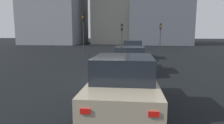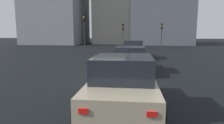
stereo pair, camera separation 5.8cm
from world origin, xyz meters
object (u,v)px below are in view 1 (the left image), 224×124
(car_black_left_second, at_px, (130,59))
(car_beige_left_third, at_px, (123,84))
(car_silver_left_lead, at_px, (133,50))
(traffic_light_near_left, at_px, (160,30))
(traffic_light_far_left, at_px, (83,25))
(traffic_light_near_right, at_px, (122,31))

(car_black_left_second, distance_m, car_beige_left_third, 6.15)
(car_silver_left_lead, xyz_separation_m, traffic_light_near_left, (12.51, -3.69, 1.92))
(car_black_left_second, height_order, traffic_light_far_left, traffic_light_far_left)
(car_beige_left_third, distance_m, traffic_light_near_left, 25.23)
(car_black_left_second, distance_m, traffic_light_far_left, 11.76)
(car_silver_left_lead, relative_size, car_black_left_second, 1.08)
(car_black_left_second, height_order, car_beige_left_third, car_beige_left_third)
(car_beige_left_third, xyz_separation_m, traffic_light_near_left, (24.90, -3.63, 1.92))
(traffic_light_near_right, height_order, traffic_light_far_left, traffic_light_far_left)
(car_silver_left_lead, distance_m, traffic_light_near_left, 13.19)
(traffic_light_near_right, bearing_deg, car_silver_left_lead, 12.60)
(traffic_light_far_left, bearing_deg, car_beige_left_third, 14.32)
(car_black_left_second, relative_size, traffic_light_far_left, 0.97)
(car_silver_left_lead, xyz_separation_m, car_beige_left_third, (-12.38, -0.07, -0.01))
(car_silver_left_lead, distance_m, traffic_light_far_left, 7.25)
(car_beige_left_third, height_order, traffic_light_near_right, traffic_light_near_right)
(car_black_left_second, bearing_deg, car_silver_left_lead, -0.51)
(car_silver_left_lead, height_order, car_beige_left_third, car_silver_left_lead)
(car_silver_left_lead, height_order, traffic_light_near_left, traffic_light_near_left)
(car_beige_left_third, bearing_deg, car_black_left_second, -1.04)
(car_silver_left_lead, xyz_separation_m, traffic_light_far_left, (3.74, 5.72, 2.42))
(traffic_light_far_left, bearing_deg, car_silver_left_lead, 51.41)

